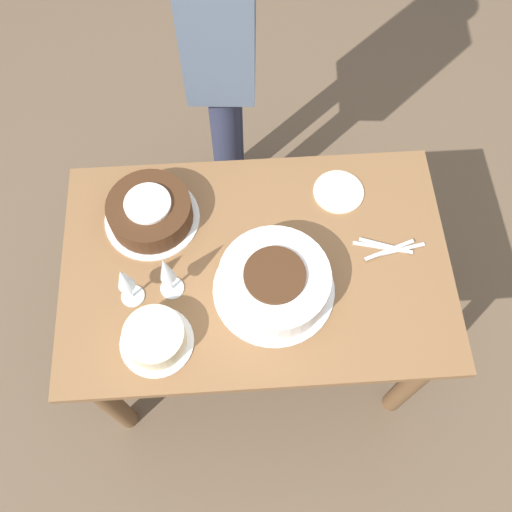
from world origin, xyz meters
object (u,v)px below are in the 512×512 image
at_px(cake_center_white, 274,283).
at_px(person_cutting, 220,8).
at_px(cake_front_chocolate, 150,212).
at_px(wine_glass_near, 166,271).
at_px(wine_glass_far, 124,280).
at_px(cake_back_decorated, 155,338).

relative_size(cake_center_white, person_cutting, 0.21).
relative_size(cake_front_chocolate, wine_glass_near, 1.50).
bearing_deg(wine_glass_far, wine_glass_near, -171.05).
bearing_deg(cake_front_chocolate, cake_center_white, 144.00).
height_order(wine_glass_near, person_cutting, person_cutting).
bearing_deg(wine_glass_far, cake_back_decorated, 116.79).
bearing_deg(cake_back_decorated, cake_center_white, -157.74).
relative_size(cake_center_white, cake_front_chocolate, 1.21).
distance_m(cake_front_chocolate, person_cutting, 0.66).
relative_size(cake_front_chocolate, cake_back_decorated, 1.41).
height_order(wine_glass_far, person_cutting, person_cutting).
height_order(wine_glass_near, wine_glass_far, wine_glass_near).
distance_m(wine_glass_near, wine_glass_far, 0.12).
bearing_deg(wine_glass_far, cake_center_white, 179.53).
bearing_deg(cake_center_white, wine_glass_near, -4.11).
xyz_separation_m(cake_back_decorated, wine_glass_near, (-0.04, -0.17, 0.09)).
distance_m(cake_back_decorated, person_cutting, 1.02).
relative_size(cake_back_decorated, wine_glass_near, 1.06).
xyz_separation_m(cake_front_chocolate, wine_glass_far, (0.05, 0.27, 0.08)).
bearing_deg(wine_glass_near, cake_front_chocolate, -75.54).
bearing_deg(cake_back_decorated, wine_glass_far, -63.21).
bearing_deg(cake_center_white, cake_back_decorated, 22.26).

